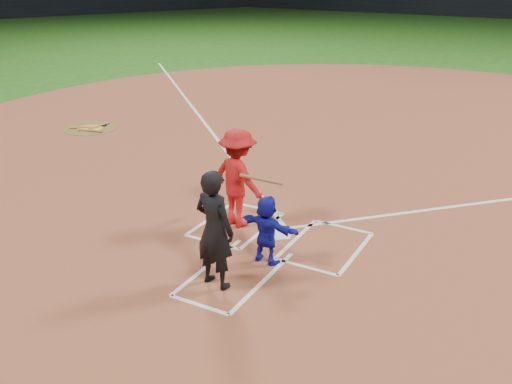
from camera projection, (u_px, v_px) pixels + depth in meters
The scene contains 13 objects.
ground at pixel (279, 235), 11.18m from camera, with size 120.00×120.00×0.00m, color #1F5314.
home_plate_dirt at pixel (375, 151), 16.04m from camera, with size 28.00×28.00×0.01m, color brown.
home_plate at pixel (279, 234), 11.17m from camera, with size 0.60×0.60×0.02m, color silver.
on_deck_circle at pixel (90, 128), 18.09m from camera, with size 1.70×1.70×0.01m, color brown.
on_deck_logo at pixel (90, 128), 18.09m from camera, with size 0.80×0.80×0.00m, color gold.
on_deck_bat_a at pixel (99, 126), 18.21m from camera, with size 0.06×0.06×0.84m, color olive.
on_deck_bat_b at pixel (83, 127), 18.08m from camera, with size 0.06×0.06×0.84m, color #A0723B.
on_deck_bat_c at pixel (90, 131), 17.70m from camera, with size 0.06×0.06×0.84m, color brown.
bat_weight_donut at pixel (104, 125), 18.31m from camera, with size 0.19×0.19×0.05m, color black.
catcher at pixel (267, 230), 9.95m from camera, with size 1.17×0.37×1.26m, color #1417A3.
umpire at pixel (214, 230), 9.11m from camera, with size 0.73×0.48×2.01m, color black.
chalk_markings at pixel (366, 157), 15.46m from camera, with size 28.35×17.32×0.01m.
batter_at_plate at pixel (238, 178), 11.24m from camera, with size 1.69×1.07×2.00m.
Camera 1 is at (4.42, -8.99, 5.05)m, focal length 40.00 mm.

